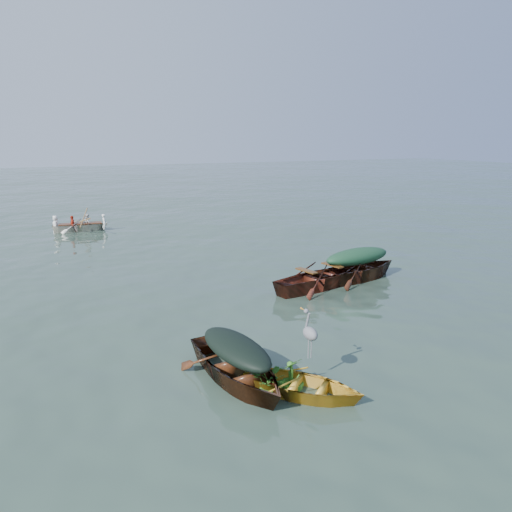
{
  "coord_description": "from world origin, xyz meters",
  "views": [
    {
      "loc": [
        -7.45,
        -11.36,
        4.43
      ],
      "look_at": [
        -0.41,
        3.41,
        0.5
      ],
      "focal_mm": 35.0,
      "sensor_mm": 36.0,
      "label": 1
    }
  ],
  "objects_px": {
    "dark_covered_boat": "(236,381)",
    "rowed_boat": "(81,231)",
    "green_tarp_boat": "(356,280)",
    "open_wooden_boat": "(319,288)",
    "yellow_dinghy": "(302,395)",
    "heron": "(310,340)"
  },
  "relations": [
    {
      "from": "open_wooden_boat",
      "to": "green_tarp_boat",
      "type": "bearing_deg",
      "value": -93.79
    },
    {
      "from": "dark_covered_boat",
      "to": "rowed_boat",
      "type": "height_order",
      "value": "dark_covered_boat"
    },
    {
      "from": "green_tarp_boat",
      "to": "rowed_boat",
      "type": "distance_m",
      "value": 14.31
    },
    {
      "from": "yellow_dinghy",
      "to": "open_wooden_boat",
      "type": "relative_size",
      "value": 0.62
    },
    {
      "from": "yellow_dinghy",
      "to": "heron",
      "type": "distance_m",
      "value": 0.98
    },
    {
      "from": "rowed_boat",
      "to": "heron",
      "type": "bearing_deg",
      "value": -168.24
    },
    {
      "from": "open_wooden_boat",
      "to": "heron",
      "type": "bearing_deg",
      "value": 133.86
    },
    {
      "from": "heron",
      "to": "green_tarp_boat",
      "type": "bearing_deg",
      "value": 6.07
    },
    {
      "from": "dark_covered_boat",
      "to": "heron",
      "type": "relative_size",
      "value": 4.18
    },
    {
      "from": "dark_covered_boat",
      "to": "open_wooden_boat",
      "type": "xyz_separation_m",
      "value": [
        4.55,
        4.3,
        0.0
      ]
    },
    {
      "from": "green_tarp_boat",
      "to": "rowed_boat",
      "type": "height_order",
      "value": "green_tarp_boat"
    },
    {
      "from": "yellow_dinghy",
      "to": "dark_covered_boat",
      "type": "height_order",
      "value": "dark_covered_boat"
    },
    {
      "from": "dark_covered_boat",
      "to": "green_tarp_boat",
      "type": "relative_size",
      "value": 0.85
    },
    {
      "from": "green_tarp_boat",
      "to": "rowed_boat",
      "type": "bearing_deg",
      "value": 20.61
    },
    {
      "from": "yellow_dinghy",
      "to": "rowed_boat",
      "type": "relative_size",
      "value": 0.76
    },
    {
      "from": "yellow_dinghy",
      "to": "dark_covered_boat",
      "type": "relative_size",
      "value": 0.71
    },
    {
      "from": "dark_covered_boat",
      "to": "green_tarp_boat",
      "type": "distance_m",
      "value": 7.57
    },
    {
      "from": "yellow_dinghy",
      "to": "green_tarp_boat",
      "type": "distance_m",
      "value": 7.59
    },
    {
      "from": "yellow_dinghy",
      "to": "heron",
      "type": "xyz_separation_m",
      "value": [
        0.39,
        0.39,
        0.81
      ]
    },
    {
      "from": "green_tarp_boat",
      "to": "rowed_boat",
      "type": "relative_size",
      "value": 1.27
    },
    {
      "from": "dark_covered_boat",
      "to": "rowed_boat",
      "type": "xyz_separation_m",
      "value": [
        -0.79,
        17.07,
        0.0
      ]
    },
    {
      "from": "green_tarp_boat",
      "to": "open_wooden_boat",
      "type": "xyz_separation_m",
      "value": [
        -1.52,
        -0.22,
        0.0
      ]
    }
  ]
}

